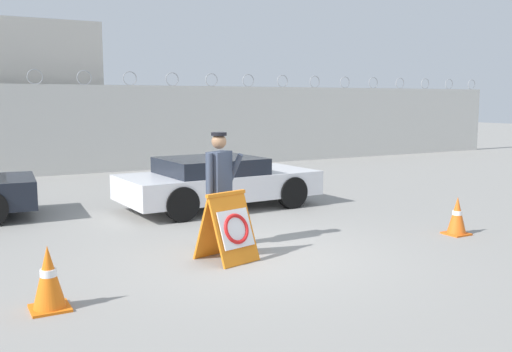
% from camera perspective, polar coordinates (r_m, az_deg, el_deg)
% --- Properties ---
extents(ground_plane, '(90.00, 90.00, 0.00)m').
position_cam_1_polar(ground_plane, '(8.77, -0.32, -7.90)').
color(ground_plane, gray).
extents(perimeter_wall, '(36.00, 0.30, 3.27)m').
position_cam_1_polar(perimeter_wall, '(19.03, -16.61, 4.53)').
color(perimeter_wall, silver).
rests_on(perimeter_wall, ground_plane).
extents(barricade_sign, '(0.84, 0.89, 1.02)m').
position_cam_1_polar(barricade_sign, '(8.37, -2.76, -5.10)').
color(barricade_sign, orange).
rests_on(barricade_sign, ground_plane).
extents(security_guard, '(0.70, 0.46, 1.84)m').
position_cam_1_polar(security_guard, '(9.05, -3.67, -0.69)').
color(security_guard, '#514C42').
rests_on(security_guard, ground_plane).
extents(traffic_cone_near, '(0.43, 0.43, 0.74)m').
position_cam_1_polar(traffic_cone_near, '(6.89, -20.04, -9.56)').
color(traffic_cone_near, orange).
rests_on(traffic_cone_near, ground_plane).
extents(traffic_cone_mid, '(0.39, 0.39, 0.67)m').
position_cam_1_polar(traffic_cone_mid, '(10.59, 19.47, -3.79)').
color(traffic_cone_mid, orange).
rests_on(traffic_cone_mid, ground_plane).
extents(parked_car_rear_sedan, '(4.34, 2.20, 1.11)m').
position_cam_1_polar(parked_car_rear_sedan, '(12.44, -3.88, -0.53)').
color(parked_car_rear_sedan, black).
rests_on(parked_car_rear_sedan, ground_plane).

